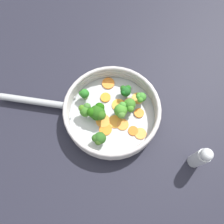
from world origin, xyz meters
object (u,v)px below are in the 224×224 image
(carrot_slice_4, at_px, (123,125))
(carrot_slice_6, at_px, (116,121))
(carrot_slice_5, at_px, (140,134))
(broccoli_floret_7, at_px, (85,110))
(carrot_slice_3, at_px, (106,129))
(salt_shaker, at_px, (201,158))
(carrot_slice_0, at_px, (107,97))
(broccoli_floret_2, at_px, (141,97))
(broccoli_floret_6, at_px, (126,91))
(skillet, at_px, (112,115))
(carrot_slice_8, at_px, (138,98))
(broccoli_floret_5, at_px, (97,112))
(carrot_slice_2, at_px, (108,83))
(broccoli_floret_1, at_px, (130,106))
(mushroom_piece_0, at_px, (129,101))
(carrot_slice_9, at_px, (133,131))
(carrot_slice_7, at_px, (119,105))
(broccoli_floret_4, at_px, (121,111))
(carrot_slice_10, at_px, (103,121))
(broccoli_floret_0, at_px, (84,94))
(broccoli_floret_3, at_px, (99,139))
(carrot_slice_1, at_px, (139,113))

(carrot_slice_4, xyz_separation_m, carrot_slice_6, (-0.02, -0.02, -0.00))
(carrot_slice_5, relative_size, broccoli_floret_7, 0.71)
(carrot_slice_3, relative_size, carrot_slice_4, 1.07)
(broccoli_floret_7, height_order, salt_shaker, salt_shaker)
(carrot_slice_0, distance_m, broccoli_floret_2, 0.10)
(carrot_slice_3, xyz_separation_m, broccoli_floret_6, (-0.09, 0.09, 0.02))
(skillet, relative_size, broccoli_floret_2, 6.12)
(carrot_slice_6, relative_size, carrot_slice_8, 1.08)
(carrot_slice_3, xyz_separation_m, broccoli_floret_5, (-0.04, -0.01, 0.03))
(carrot_slice_4, relative_size, carrot_slice_8, 0.94)
(carrot_slice_2, relative_size, broccoli_floret_7, 0.81)
(carrot_slice_6, bearing_deg, carrot_slice_8, 117.38)
(carrot_slice_2, bearing_deg, skillet, -13.88)
(broccoli_floret_1, height_order, mushroom_piece_0, broccoli_floret_1)
(broccoli_floret_2, distance_m, broccoli_floret_6, 0.05)
(carrot_slice_9, bearing_deg, carrot_slice_6, -140.33)
(carrot_slice_4, relative_size, carrot_slice_7, 0.84)
(carrot_slice_4, xyz_separation_m, broccoli_floret_4, (-0.03, 0.01, 0.03))
(carrot_slice_5, height_order, broccoli_floret_1, broccoli_floret_1)
(carrot_slice_10, xyz_separation_m, broccoli_floret_5, (-0.02, -0.01, 0.03))
(carrot_slice_10, bearing_deg, carrot_slice_6, 67.51)
(carrot_slice_3, bearing_deg, mushroom_piece_0, 120.24)
(carrot_slice_3, xyz_separation_m, carrot_slice_8, (-0.06, 0.13, 0.00))
(broccoli_floret_0, xyz_separation_m, broccoli_floret_4, (0.09, 0.08, 0.00))
(broccoli_floret_4, bearing_deg, broccoli_floret_2, 105.13)
(skillet, distance_m, salt_shaker, 0.27)
(salt_shaker, bearing_deg, broccoli_floret_7, -134.78)
(skillet, distance_m, broccoli_floret_6, 0.08)
(carrot_slice_2, bearing_deg, broccoli_floret_3, -27.68)
(carrot_slice_5, relative_size, carrot_slice_10, 0.83)
(carrot_slice_1, bearing_deg, carrot_slice_4, -74.49)
(carrot_slice_10, relative_size, broccoli_floret_5, 0.75)
(carrot_slice_1, distance_m, broccoli_floret_1, 0.04)
(carrot_slice_0, distance_m, broccoli_floret_1, 0.08)
(carrot_slice_2, relative_size, carrot_slice_8, 1.05)
(salt_shaker, bearing_deg, carrot_slice_4, -138.44)
(carrot_slice_0, relative_size, broccoli_floret_0, 0.73)
(broccoli_floret_3, bearing_deg, carrot_slice_0, 151.66)
(carrot_slice_2, height_order, broccoli_floret_0, broccoli_floret_0)
(broccoli_floret_0, height_order, broccoli_floret_6, broccoli_floret_0)
(broccoli_floret_3, bearing_deg, carrot_slice_2, 152.32)
(carrot_slice_7, distance_m, broccoli_floret_7, 0.10)
(carrot_slice_1, xyz_separation_m, salt_shaker, (0.18, 0.09, 0.04))
(broccoli_floret_4, height_order, broccoli_floret_5, broccoli_floret_5)
(broccoli_floret_0, bearing_deg, salt_shaker, 37.87)
(carrot_slice_2, height_order, broccoli_floret_7, broccoli_floret_7)
(carrot_slice_6, bearing_deg, carrot_slice_9, 39.67)
(broccoli_floret_1, xyz_separation_m, broccoli_floret_3, (0.06, -0.12, -0.00))
(carrot_slice_4, xyz_separation_m, carrot_slice_8, (-0.06, 0.07, 0.00))
(carrot_slice_2, bearing_deg, broccoli_floret_1, 15.08)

